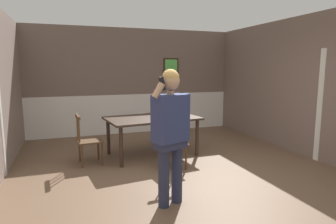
{
  "coord_description": "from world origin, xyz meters",
  "views": [
    {
      "loc": [
        -1.72,
        -3.92,
        1.75
      ],
      "look_at": [
        -0.32,
        0.07,
        1.11
      ],
      "focal_mm": 31.08,
      "sensor_mm": 36.0,
      "label": 1
    }
  ],
  "objects": [
    {
      "name": "ground_plane",
      "position": [
        0.0,
        0.0,
        0.0
      ],
      "size": [
        8.31,
        8.31,
        0.0
      ],
      "primitive_type": "plane",
      "color": "brown"
    },
    {
      "name": "room_back_partition",
      "position": [
        0.0,
        3.78,
        1.33
      ],
      "size": [
        5.56,
        0.17,
        2.77
      ],
      "color": "#756056",
      "rests_on": "ground_plane"
    },
    {
      "name": "room_right_partition",
      "position": [
        2.78,
        0.0,
        1.38
      ],
      "size": [
        0.13,
        7.56,
        2.77
      ],
      "color": "#756056",
      "rests_on": "ground_plane"
    },
    {
      "name": "dining_table",
      "position": [
        -0.13,
        1.57,
        0.69
      ],
      "size": [
        1.89,
        1.27,
        0.77
      ],
      "rotation": [
        0.0,
        0.0,
        0.12
      ],
      "color": "#38281E",
      "rests_on": "ground_plane"
    },
    {
      "name": "chair_near_window",
      "position": [
        -0.02,
        0.65,
        0.48
      ],
      "size": [
        0.49,
        0.49,
        1.02
      ],
      "rotation": [
        0.0,
        0.0,
        0.12
      ],
      "color": "#513823",
      "rests_on": "ground_plane"
    },
    {
      "name": "chair_by_doorway",
      "position": [
        -1.39,
        1.42,
        0.45
      ],
      "size": [
        0.47,
        0.47,
        0.92
      ],
      "rotation": [
        0.0,
        0.0,
        4.8
      ],
      "color": "#513823",
      "rests_on": "ground_plane"
    },
    {
      "name": "person_figure",
      "position": [
        -0.51,
        -0.58,
        1.01
      ],
      "size": [
        0.56,
        0.38,
        1.73
      ],
      "rotation": [
        0.0,
        0.0,
        3.49
      ],
      "color": "#282E49",
      "rests_on": "ground_plane"
    }
  ]
}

